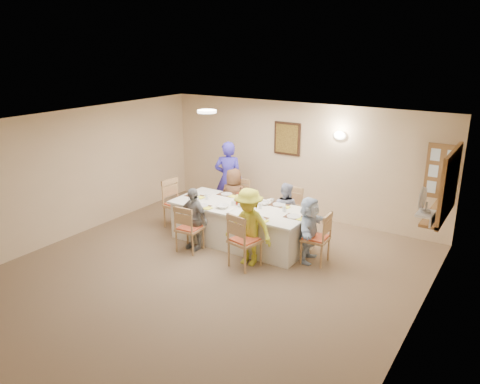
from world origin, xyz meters
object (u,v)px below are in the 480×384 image
Objects in this scene: chair_back_right at (288,213)px; condiment_ketchup at (238,199)px; diner_back_right at (285,211)px; caregiver at (228,179)px; chair_back_left at (237,202)px; chair_left_end at (178,204)px; diner_back_left at (234,198)px; diner_front_right at (249,227)px; diner_right_end at (309,229)px; diner_front_left at (193,219)px; dining_table at (240,224)px; chair_right_end at (316,237)px; chair_front_left at (190,228)px; serving_hatch at (450,184)px; chair_front_right at (245,240)px; desk_fan at (425,203)px.

condiment_ketchup is at bearing -127.87° from chair_back_right.
caregiver is at bearing -18.98° from diner_back_right.
chair_back_left is 1.05m from condiment_ketchup.
diner_back_left is at bearing -46.97° from chair_left_end.
diner_front_right is at bearing 86.92° from diner_back_right.
diner_right_end is (2.02, -0.80, 0.11)m from chair_back_left.
chair_left_end is 0.86× the size of diner_front_left.
diner_right_end reaches higher than condiment_ketchup.
condiment_ketchup is (-0.05, 0.01, 0.50)m from dining_table.
chair_right_end is (3.10, 0.00, -0.04)m from chair_left_end.
chair_left_end is at bearing 14.47° from diner_back_right.
condiment_ketchup is at bearing 80.48° from diner_right_end.
chair_back_right is at bearing 59.25° from diner_front_left.
diner_back_right is (2.15, 0.68, 0.06)m from chair_left_end.
diner_back_left reaches higher than chair_back_left.
diner_right_end is 0.70× the size of caregiver.
chair_front_left is at bearing -98.09° from chair_back_left.
condiment_ketchup is (0.55, -0.79, 0.41)m from chair_back_left.
chair_right_end is 0.79× the size of diner_right_end.
chair_back_left is (-0.60, 0.80, 0.10)m from dining_table.
serving_hatch is at bearing 4.29° from chair_back_right.
caregiver reaches higher than chair_front_left.
chair_back_left is (-4.04, -0.14, -1.02)m from serving_hatch.
diner_back_right reaches higher than chair_front_right.
chair_right_end is at bearing -99.32° from diner_right_end.
chair_back_left is 0.85× the size of diner_back_right.
chair_front_right reaches higher than chair_front_left.
diner_back_left is at bearing 62.08° from diner_right_end.
serving_hatch is 1.09× the size of diner_front_right.
diner_back_left reaches higher than chair_left_end.
condiment_ketchup reaches higher than chair_back_right.
dining_table is at bearing 56.87° from diner_front_left.
diner_front_left is at bearing 78.91° from diner_back_left.
dining_table is 1.56m from chair_left_end.
chair_right_end is (1.55, 0.00, 0.09)m from dining_table.
chair_back_right is 2.00m from chair_front_left.
chair_back_left is at bearing -41.34° from chair_front_right.
diner_back_right is 0.67× the size of caregiver.
diner_front_right is (0.00, -1.48, 0.20)m from chair_back_right.
chair_back_left is 2.18m from diner_right_end.
diner_back_left is 1.05× the size of diner_right_end.
diner_back_left is at bearing 129.18° from condiment_ketchup.
chair_left_end is at bearing 42.67° from caregiver.
dining_table is 2.64× the size of chair_left_end.
diner_front_right is (2.15, -0.68, 0.18)m from chair_left_end.
diner_right_end is at bearing -82.56° from chair_left_end.
chair_left_end reaches higher than chair_right_end.
diner_back_left is 1.36m from diner_front_left.
chair_left_end is 1.17m from diner_back_left.
desk_fan is at bearing 4.88° from diner_front_right.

